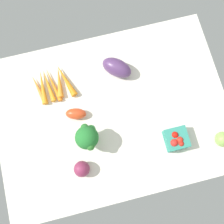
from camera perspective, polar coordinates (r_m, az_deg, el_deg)
tablecloth at (r=127.32cm, az=0.00°, el=-0.30°), size 104.00×76.00×2.00cm
roma_tomato at (r=124.80cm, az=-7.29°, el=-0.36°), size 9.96×6.98×4.83cm
red_onion_center at (r=120.56cm, az=-6.11°, el=-11.36°), size 6.77×6.77×6.77cm
berry_basket at (r=124.12cm, az=12.85°, el=-5.36°), size 9.36×9.36×6.99cm
eggplant at (r=128.58cm, az=0.99°, el=8.94°), size 15.66×14.91×7.83cm
heirloom_tomato_green at (r=129.88cm, az=21.44°, el=-5.13°), size 6.58×6.58×6.58cm
carrot_bunch at (r=131.41cm, az=-11.88°, el=5.53°), size 19.73×17.34×2.98cm
broccoli_head at (r=116.04cm, az=-5.03°, el=-5.11°), size 9.79×11.30×13.97cm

